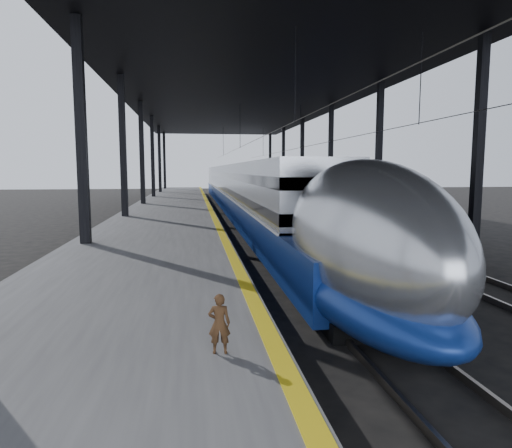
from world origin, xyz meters
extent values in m
plane|color=black|center=(0.00, 0.00, 0.00)|extent=(160.00, 160.00, 0.00)
cube|color=#4C4C4F|center=(-3.50, 20.00, 0.50)|extent=(6.00, 80.00, 1.00)
cube|color=gold|center=(-0.70, 20.00, 1.00)|extent=(0.30, 80.00, 0.01)
cube|color=slate|center=(1.28, 20.00, 0.08)|extent=(0.08, 80.00, 0.16)
cube|color=slate|center=(2.72, 20.00, 0.08)|extent=(0.08, 80.00, 0.16)
cube|color=slate|center=(6.28, 20.00, 0.08)|extent=(0.08, 80.00, 0.16)
cube|color=slate|center=(7.72, 20.00, 0.08)|extent=(0.08, 80.00, 0.16)
cube|color=black|center=(-5.80, 5.00, 4.50)|extent=(0.35, 0.35, 9.00)
cube|color=black|center=(9.60, 5.00, 4.50)|extent=(0.35, 0.35, 9.00)
cube|color=black|center=(-5.80, 15.00, 4.50)|extent=(0.35, 0.35, 9.00)
cube|color=black|center=(9.60, 15.00, 4.50)|extent=(0.35, 0.35, 9.00)
cube|color=black|center=(-5.80, 25.00, 4.50)|extent=(0.35, 0.35, 9.00)
cube|color=black|center=(9.60, 25.00, 4.50)|extent=(0.35, 0.35, 9.00)
cube|color=black|center=(-5.80, 35.00, 4.50)|extent=(0.35, 0.35, 9.00)
cube|color=black|center=(9.60, 35.00, 4.50)|extent=(0.35, 0.35, 9.00)
cube|color=black|center=(-5.80, 45.00, 4.50)|extent=(0.35, 0.35, 9.00)
cube|color=black|center=(9.60, 45.00, 4.50)|extent=(0.35, 0.35, 9.00)
cube|color=black|center=(-5.80, 55.00, 4.50)|extent=(0.35, 0.35, 9.00)
cube|color=black|center=(9.60, 55.00, 4.50)|extent=(0.35, 0.35, 9.00)
cube|color=black|center=(1.90, 20.00, 9.25)|extent=(18.00, 75.00, 0.45)
cylinder|color=slate|center=(2.00, 20.00, 5.50)|extent=(0.03, 74.00, 0.03)
cylinder|color=slate|center=(7.00, 20.00, 5.50)|extent=(0.03, 74.00, 0.03)
cube|color=#ACAFB3|center=(2.00, 29.39, 2.17)|extent=(2.73, 57.00, 3.77)
cube|color=navy|center=(2.00, 27.89, 0.99)|extent=(2.81, 62.00, 1.46)
cube|color=silver|center=(2.00, 29.39, 1.74)|extent=(2.83, 57.00, 0.09)
cube|color=black|center=(2.00, 29.39, 3.25)|extent=(2.77, 57.00, 0.40)
cube|color=black|center=(2.00, 29.39, 2.17)|extent=(2.77, 57.00, 0.40)
ellipsoid|color=#ACAFB3|center=(2.00, -2.11, 2.03)|extent=(2.73, 8.40, 3.77)
ellipsoid|color=navy|center=(2.00, -2.11, 0.94)|extent=(2.81, 8.40, 1.60)
ellipsoid|color=black|center=(2.00, -4.71, 2.78)|extent=(1.41, 2.20, 0.85)
cube|color=black|center=(2.00, -2.11, 0.20)|extent=(2.07, 2.60, 0.40)
cube|color=black|center=(2.00, 19.89, 0.20)|extent=(2.07, 2.60, 0.40)
cube|color=navy|center=(7.00, 19.84, 2.03)|extent=(2.84, 18.00, 3.85)
cube|color=gray|center=(7.00, 11.44, 2.03)|extent=(2.89, 1.20, 3.90)
cube|color=black|center=(7.00, 10.82, 2.89)|extent=(1.72, 0.06, 0.86)
cube|color=#AD0F0D|center=(7.00, 10.82, 1.57)|extent=(1.22, 0.06, 0.56)
cube|color=gray|center=(7.00, 38.84, 2.03)|extent=(2.84, 18.00, 3.85)
cube|color=gray|center=(7.00, 57.84, 2.03)|extent=(2.84, 18.00, 3.85)
cube|color=black|center=(7.00, 13.84, 0.18)|extent=(2.23, 2.40, 0.36)
cube|color=black|center=(7.00, 35.84, 0.18)|extent=(2.23, 2.40, 0.36)
imported|color=#432A16|center=(-1.54, -5.83, 1.45)|extent=(0.34, 0.24, 0.89)
camera|label=1|loc=(-1.90, -12.24, 3.66)|focal=32.00mm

